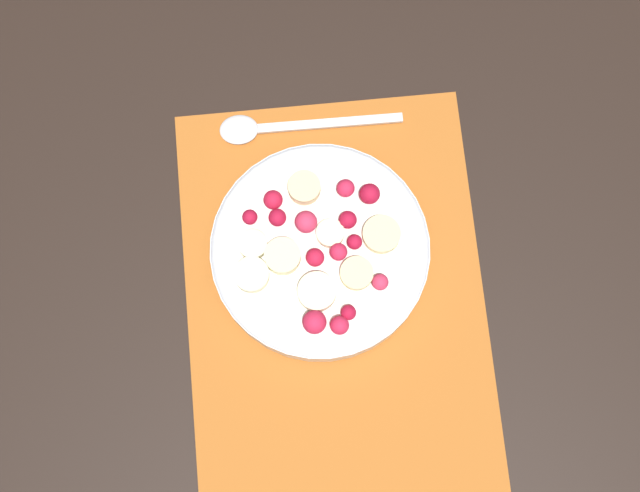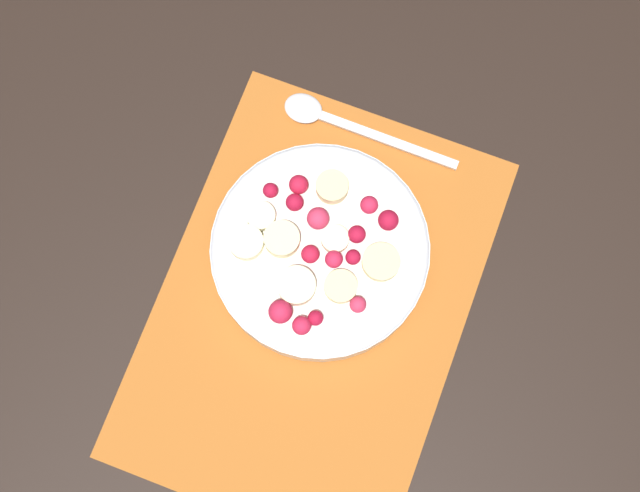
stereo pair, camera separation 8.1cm
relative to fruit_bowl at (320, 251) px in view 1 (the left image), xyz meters
The scene contains 4 objects.
ground_plane 0.06m from the fruit_bowl, 12.73° to the left, with size 3.00×3.00×0.00m, color black.
placemat 0.05m from the fruit_bowl, 12.73° to the left, with size 0.40×0.28×0.01m.
fruit_bowl is the anchor object (origin of this frame).
spoon 0.14m from the fruit_bowl, 165.15° to the right, with size 0.03×0.18×0.01m.
Camera 1 is at (0.13, -0.03, 0.84)m, focal length 50.00 mm.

